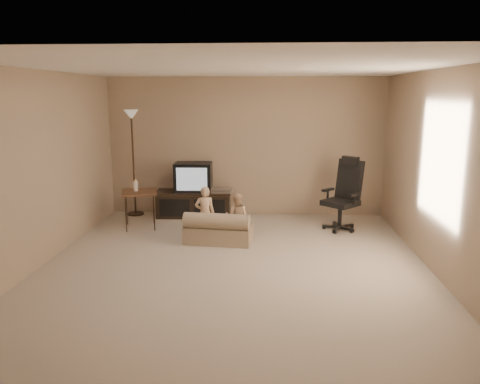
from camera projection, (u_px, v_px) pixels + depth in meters
The scene contains 9 objects.
floor at pixel (234, 266), 6.07m from camera, with size 5.50×5.50×0.00m, color #AF9E8B.
room_shell at pixel (234, 150), 5.76m from camera, with size 5.50×5.50×5.50m.
tv_stand at pixel (194, 194), 8.48m from camera, with size 1.40×0.56×0.99m.
office_chair at pixel (343, 204), 7.67m from camera, with size 0.78×0.78×1.20m.
side_table at pixel (139, 193), 7.71m from camera, with size 0.69×0.69×0.84m.
floor_lamp at pixel (132, 139), 8.40m from camera, with size 0.30×0.30×1.92m.
child_sofa at pixel (218, 230), 7.01m from camera, with size 1.04×0.66×0.48m.
toddler_left at pixel (205, 213), 7.10m from camera, with size 0.30×0.22×0.83m, color #D5AD85.
toddler_right at pixel (237, 217), 7.14m from camera, with size 0.35×0.19×0.72m, color #D5AD85.
Camera 1 is at (0.44, -5.73, 2.20)m, focal length 35.00 mm.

